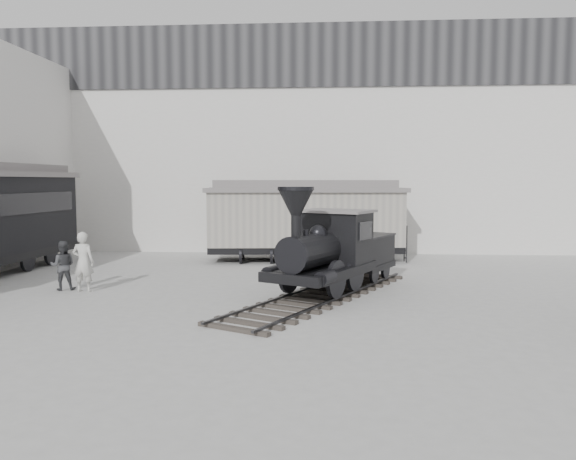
# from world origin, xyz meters

# --- Properties ---
(ground) EXTENTS (90.00, 90.00, 0.00)m
(ground) POSITION_xyz_m (0.00, 0.00, 0.00)
(ground) COLOR #9E9E9B
(north_wall) EXTENTS (34.00, 2.51, 11.00)m
(north_wall) POSITION_xyz_m (0.00, 14.98, 5.55)
(north_wall) COLOR silver
(north_wall) RESTS_ON ground
(locomotive) EXTENTS (6.04, 9.19, 3.28)m
(locomotive) POSITION_xyz_m (1.79, 3.90, 1.21)
(locomotive) COLOR #292622
(locomotive) RESTS_ON ground
(boxcar) EXTENTS (8.94, 3.55, 3.57)m
(boxcar) POSITION_xyz_m (0.69, 11.24, 1.87)
(boxcar) COLOR black
(boxcar) RESTS_ON ground
(visitor_a) EXTENTS (0.72, 0.49, 1.93)m
(visitor_a) POSITION_xyz_m (-6.10, 3.69, 0.96)
(visitor_a) COLOR silver
(visitor_a) RESTS_ON ground
(visitor_b) EXTENTS (0.92, 0.80, 1.60)m
(visitor_b) POSITION_xyz_m (-6.89, 3.91, 0.80)
(visitor_b) COLOR #3C3C40
(visitor_b) RESTS_ON ground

